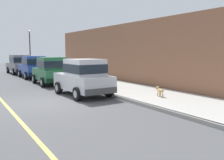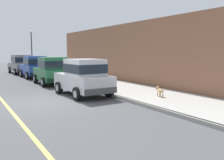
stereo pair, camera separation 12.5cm
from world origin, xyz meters
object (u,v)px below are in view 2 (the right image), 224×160
at_px(dog_tan, 160,90).
at_px(car_silver_hatchback, 84,77).
at_px(car_green_hatchback, 52,70).
at_px(car_blue_hatchback, 35,66).
at_px(street_lamp, 32,46).
at_px(car_grey_sedan, 21,64).

bearing_deg(dog_tan, car_silver_hatchback, 132.79).
distance_m(car_silver_hatchback, car_green_hatchback, 5.04).
relative_size(car_silver_hatchback, car_blue_hatchback, 1.01).
height_order(car_silver_hatchback, street_lamp, street_lamp).
bearing_deg(car_green_hatchback, car_grey_sedan, 90.30).
xyz_separation_m(car_grey_sedan, dog_tan, (2.67, -17.64, -0.55)).
xyz_separation_m(car_silver_hatchback, car_grey_sedan, (-0.06, 14.82, 0.01)).
relative_size(car_blue_hatchback, street_lamp, 0.86).
distance_m(car_blue_hatchback, dog_tan, 13.02).
bearing_deg(car_silver_hatchback, car_green_hatchback, 90.12).
relative_size(car_silver_hatchback, street_lamp, 0.87).
relative_size(car_green_hatchback, car_blue_hatchback, 1.01).
bearing_deg(car_grey_sedan, dog_tan, -81.38).
relative_size(car_silver_hatchback, car_grey_sedan, 0.83).
distance_m(car_green_hatchback, car_blue_hatchback, 4.89).
bearing_deg(car_grey_sedan, car_green_hatchback, -89.70).
height_order(car_grey_sedan, dog_tan, car_grey_sedan).
bearing_deg(car_blue_hatchback, car_silver_hatchback, -90.29).
height_order(car_silver_hatchback, dog_tan, car_silver_hatchback).
xyz_separation_m(car_blue_hatchback, street_lamp, (1.33, 6.33, 1.93)).
bearing_deg(car_green_hatchback, car_blue_hatchback, 89.29).
bearing_deg(dog_tan, street_lamp, 93.69).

